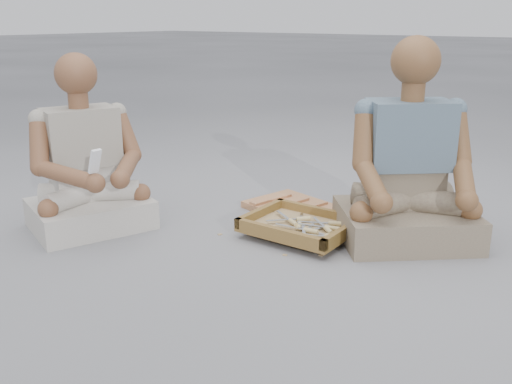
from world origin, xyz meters
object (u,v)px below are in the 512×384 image
Objects in this scene: tool_tray at (300,226)px; companion at (408,176)px; craftsman at (87,171)px; carved_panel at (298,209)px.

tool_tray is 0.56m from companion.
carved_panel is at bearing 158.05° from craftsman.
companion is at bearing -1.92° from carved_panel.
tool_tray is 1.08m from craftsman.
tool_tray is (0.20, -0.30, 0.04)m from carved_panel.
carved_panel is at bearing 123.69° from tool_tray.
carved_panel is 0.58× the size of companion.
carved_panel is at bearing -42.83° from companion.
craftsman is at bearing -10.39° from companion.
tool_tray is 0.58× the size of craftsman.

